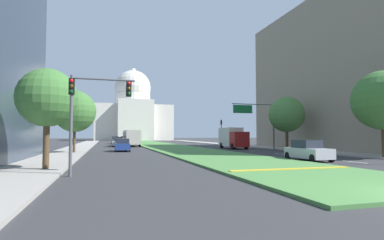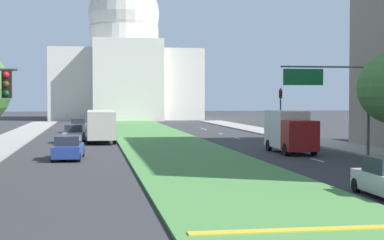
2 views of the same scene
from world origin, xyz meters
The scene contains 22 objects.
ground_plane centered at (0.00, 58.24, 0.00)m, with size 260.00×260.00×0.00m, color #333335.
grass_median centered at (0.00, 52.42, 0.07)m, with size 8.49×104.83×0.14m, color #4C8442.
median_curb_nose centered at (0.00, 8.10, 0.16)m, with size 7.64×0.50×0.04m, color gold.
lane_dashes_right centered at (8.38, 45.11, 0.00)m, with size 0.16×64.10×0.01m.
sidewalk_left centered at (-14.51, 46.59, 0.07)m, with size 4.00×104.83×0.15m, color #9E9991.
sidewalk_right centered at (14.51, 46.59, 0.07)m, with size 4.00×104.83×0.15m, color #9E9991.
midrise_block_right centered at (23.71, 27.45, 10.53)m, with size 14.39×31.67×21.06m, color gray.
capitol_building centered at (0.00, 115.73, 10.53)m, with size 28.98×27.50×29.10m.
traffic_light_near_left centered at (-11.17, 9.41, 3.80)m, with size 3.34×0.35×5.20m.
traffic_light_far_right centered at (12.01, 49.52, 3.31)m, with size 0.28×0.35×5.20m.
overhead_guide_sign centered at (9.79, 30.14, 4.68)m, with size 6.39×0.20×6.50m.
street_tree_left_near centered at (-13.61, 12.06, 4.26)m, with size 3.41×3.41×5.99m.
street_tree_right_near centered at (13.04, 13.58, 5.14)m, with size 5.20×5.20×7.76m.
street_tree_left_mid centered at (-13.70, 29.09, 4.75)m, with size 4.67×4.67×7.09m.
street_tree_right_mid centered at (13.15, 28.43, 4.85)m, with size 4.79×4.79×7.26m.
sedan_lead_stopped centered at (5.73, 14.22, 0.80)m, with size 1.96×4.32×1.70m.
sedan_midblock centered at (-8.19, 32.86, 0.77)m, with size 2.12×4.75×1.64m.
sedan_distant centered at (-8.22, 48.51, 0.81)m, with size 2.04×4.60×1.72m.
sedan_far_horizon centered at (-8.19, 66.02, 0.82)m, with size 1.90×4.70×1.75m.
sedan_very_far centered at (-5.44, 80.88, 0.81)m, with size 1.95×4.63×1.73m.
box_truck_delivery centered at (8.30, 35.35, 1.68)m, with size 2.40×6.40×3.20m.
city_bus centered at (-5.73, 50.18, 1.77)m, with size 2.62×11.00×2.95m.
Camera 1 is at (-10.28, -7.08, 2.12)m, focal length 28.20 mm.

